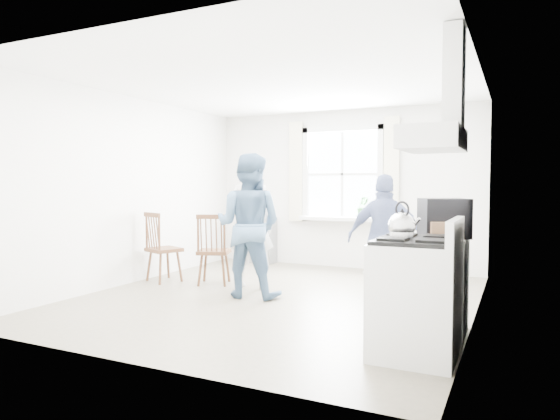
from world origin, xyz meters
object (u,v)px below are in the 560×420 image
Objects in this scene: person_mid at (249,225)px; person_right at (385,238)px; low_cabinet at (438,285)px; stereo_stack at (444,218)px; gas_stove at (416,296)px; windsor_chair_b at (157,239)px; person_left at (251,224)px; windsor_chair_a at (212,242)px.

person_mid is 1.65m from person_right.
stereo_stack is at bearing -38.08° from low_cabinet.
person_right is at bearing 111.53° from gas_stove.
person_left reaches higher than windsor_chair_b.
low_cabinet is at bearing 84.32° from gas_stove.
person_right is (3.18, 0.22, 0.14)m from windsor_chair_b.
windsor_chair_a is (-3.03, 1.63, 0.12)m from gas_stove.
low_cabinet is at bearing 148.19° from person_left.
stereo_stack is 3.32m from windsor_chair_a.
person_right is at bearing 3.87° from windsor_chair_b.
windsor_chair_b reaches higher than low_cabinet.
person_mid reaches higher than gas_stove.
stereo_stack is 0.34× the size of person_right.
low_cabinet is 3.24m from windsor_chair_a.
windsor_chair_b is 0.57× the size of person_mid.
person_left is (0.55, 0.09, 0.26)m from windsor_chair_a.
windsor_chair_b is 3.19m from person_right.
windsor_chair_a is at bearing 151.71° from gas_stove.
stereo_stack is 1.34m from person_right.
gas_stove is 1.13× the size of windsor_chair_a.
stereo_stack is at bearing 147.85° from person_left.
low_cabinet is at bearing 117.96° from person_right.
person_left is (-2.47, 1.71, 0.38)m from gas_stove.
person_left is at bearing 8.75° from windsor_chair_a.
person_right reaches higher than windsor_chair_b.
person_right is at bearing -172.02° from person_mid.
person_left is 1.15× the size of person_right.
gas_stove is 0.90m from stereo_stack.
windsor_chair_b is 0.58× the size of person_left.
gas_stove is 0.70m from low_cabinet.
gas_stove is 3.44m from windsor_chair_a.
gas_stove is 1.12× the size of windsor_chair_b.
windsor_chair_a is at bearing 162.92° from stereo_stack.
low_cabinet is at bearing 159.22° from person_mid.
windsor_chair_a is 0.99× the size of windsor_chair_b.
windsor_chair_b is at bearing 158.98° from gas_stove.
person_right reaches higher than low_cabinet.
person_left is at bearing 157.93° from stereo_stack.
windsor_chair_b is 1.63m from person_mid.
stereo_stack is at bearing 80.14° from gas_stove.
windsor_chair_a is at bearing 10.25° from windsor_chair_b.
stereo_stack reaches higher than gas_stove.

